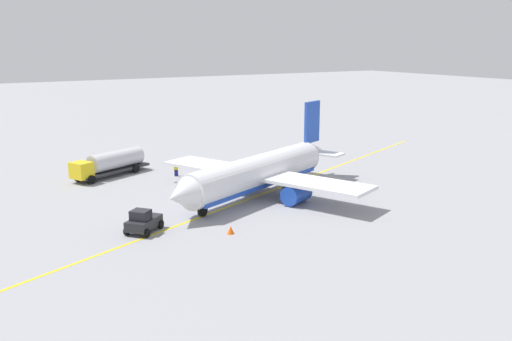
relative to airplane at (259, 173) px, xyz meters
name	(u,v)px	position (x,y,z in m)	size (l,w,h in m)	color
ground_plane	(256,196)	(0.44, 0.18, -2.65)	(400.00, 400.00, 0.00)	#939399
airplane	(259,173)	(0.00, 0.00, 0.00)	(27.34, 26.04, 9.66)	white
fuel_tanker	(110,163)	(11.49, -17.87, -0.91)	(11.33, 6.98, 3.15)	#2D2D33
pushback_tug	(143,222)	(15.46, 5.17, -1.64)	(4.08, 3.95, 2.20)	#232328
refueling_worker	(176,170)	(4.22, -13.53, -1.83)	(0.63, 0.58, 1.71)	navy
safety_cone_nose	(231,230)	(8.85, 9.70, -2.28)	(0.66, 0.66, 0.73)	#F2590F
safety_cone_wingtip	(142,222)	(14.95, 3.35, -2.33)	(0.57, 0.57, 0.63)	#F2590F
taxi_line_marking	(256,196)	(0.44, 0.18, -2.64)	(88.79, 0.30, 0.01)	yellow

